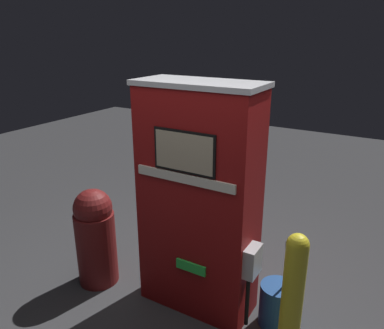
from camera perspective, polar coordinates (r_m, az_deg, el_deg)
ground_plane at (r=3.46m, az=-0.97°, el=-21.92°), size 14.00×14.00×0.00m
gas_pump at (r=3.07m, az=1.05°, el=-5.74°), size 1.06×0.46×1.96m
safety_bollard at (r=2.76m, az=14.94°, el=-19.71°), size 0.15×0.15×1.10m
trash_bin at (r=3.69m, az=-14.50°, el=-10.47°), size 0.37×0.37×0.95m
squeegee_bucket at (r=3.34m, az=12.84°, el=-20.08°), size 0.29×0.29×0.82m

